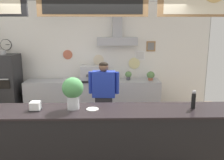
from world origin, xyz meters
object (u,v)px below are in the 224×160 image
shop_worker (104,99)px  potted_thyme (128,75)px  espresso_machine (92,73)px  pepper_grinder (193,100)px  pizza_oven (6,86)px  basil_vase (73,91)px  napkin_holder (35,106)px  potted_basil (151,75)px  potted_rosemary (112,76)px  condiment_plate (92,109)px

shop_worker → potted_thyme: 1.55m
espresso_machine → pepper_grinder: bearing=-59.9°
pizza_oven → basil_vase: bearing=-51.8°
pizza_oven → basil_vase: (2.04, -2.59, 0.54)m
basil_vase → napkin_holder: bearing=-175.6°
shop_worker → potted_basil: bearing=-126.6°
potted_thyme → basil_vase: (-1.02, -2.73, 0.29)m
espresso_machine → potted_thyme: 0.92m
shop_worker → basil_vase: size_ratio=3.54×
espresso_machine → potted_rosemary: espresso_machine is taller
shop_worker → espresso_machine: bearing=-73.0°
espresso_machine → potted_basil: size_ratio=2.45×
potted_basil → napkin_holder: size_ratio=1.42×
basil_vase → potted_thyme: bearing=69.5°
potted_thyme → pepper_grinder: 2.83m
pepper_grinder → espresso_machine: bearing=120.1°
condiment_plate → potted_basil: bearing=64.2°
potted_basil → pepper_grinder: bearing=-88.3°
potted_thyme → shop_worker: bearing=-113.5°
pepper_grinder → condiment_plate: (-1.40, -0.02, -0.12)m
espresso_machine → napkin_holder: (-0.61, -2.70, 0.04)m
basil_vase → condiment_plate: size_ratio=2.65×
shop_worker → basil_vase: shop_worker is taller
pizza_oven → potted_thyme: pizza_oven is taller
shop_worker → condiment_plate: (-0.14, -1.37, 0.26)m
pizza_oven → potted_thyme: 3.07m
basil_vase → espresso_machine: bearing=87.8°
espresso_machine → potted_thyme: (0.92, 0.06, -0.06)m
potted_basil → basil_vase: basil_vase is taller
pepper_grinder → napkin_holder: bearing=-179.6°
espresso_machine → potted_rosemary: 0.50m
basil_vase → condiment_plate: bearing=-9.6°
potted_basil → basil_vase: size_ratio=0.52×
espresso_machine → potted_rosemary: size_ratio=2.65×
potted_thyme → basil_vase: basil_vase is taller
potted_thyme → pepper_grinder: (0.64, -2.75, 0.17)m
pepper_grinder → basil_vase: 1.67m
shop_worker → basil_vase: 1.47m
espresso_machine → pepper_grinder: size_ratio=2.17×
pepper_grinder → condiment_plate: 1.40m
potted_basil → napkin_holder: napkin_holder is taller
basil_vase → condiment_plate: (0.27, -0.05, -0.25)m
pizza_oven → napkin_holder: bearing=-59.8°
shop_worker → potted_rosemary: size_ratio=7.41×
potted_thyme → condiment_plate: bearing=-105.2°
potted_basil → potted_rosemary: bearing=-179.0°
napkin_holder → pizza_oven: bearing=120.2°
potted_thyme → basil_vase: 2.93m
basil_vase → pizza_oven: bearing=128.2°
potted_rosemary → basil_vase: basil_vase is taller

